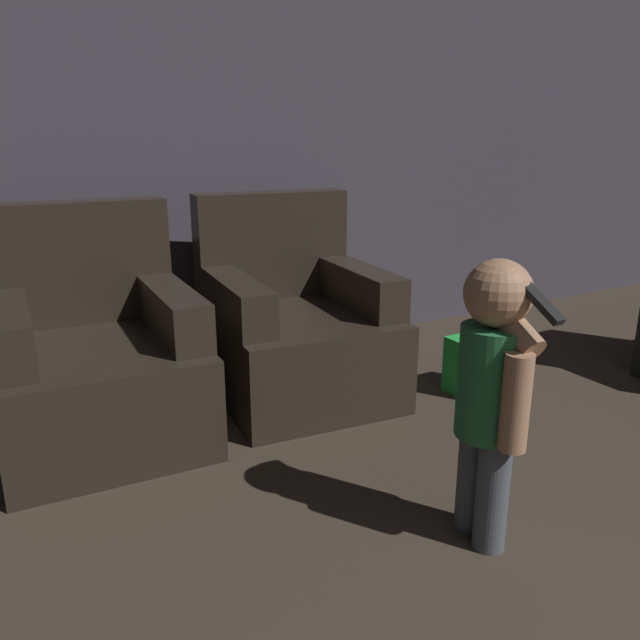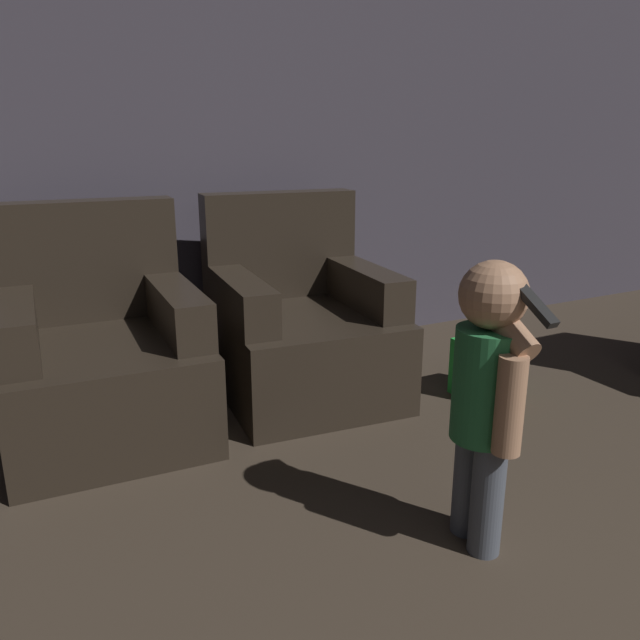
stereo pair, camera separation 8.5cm
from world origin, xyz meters
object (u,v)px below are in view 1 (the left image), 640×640
Objects in this scene: armchair_left at (97,360)px; toy_backpack at (474,364)px; armchair_right at (294,328)px; person_toddler at (493,383)px.

toy_backpack is at bearing -12.56° from armchair_left.
toy_backpack is (0.77, -0.46, -0.19)m from armchair_right.
toy_backpack is at bearing 149.12° from person_toddler.
armchair_right is at bearing 2.37° from armchair_left.
armchair_right is 0.92m from toy_backpack.
armchair_left is 1.06× the size of person_toddler.
armchair_left is at bearing -174.89° from armchair_right.
armchair_right is at bearing 149.44° from toy_backpack.
armchair_left is 1.78m from toy_backpack.
armchair_left is at bearing -136.24° from person_toddler.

